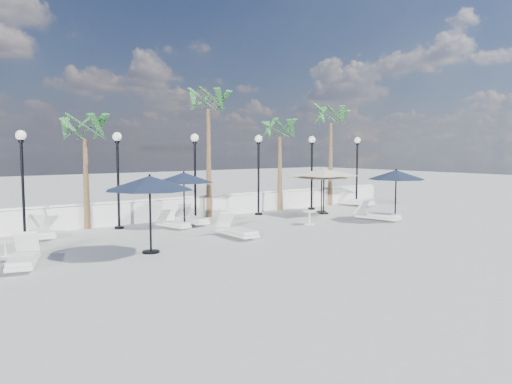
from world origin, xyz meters
TOP-DOWN VIEW (x-y plane):
  - ground at (0.00, 0.00)m, footprint 100.00×100.00m
  - balustrade at (0.00, 7.50)m, footprint 26.00×0.30m
  - lamppost_1 at (-7.00, 6.50)m, footprint 0.36×0.36m
  - lamppost_2 at (-3.50, 6.50)m, footprint 0.36×0.36m
  - lamppost_3 at (0.00, 6.50)m, footprint 0.36×0.36m
  - lamppost_4 at (3.50, 6.50)m, footprint 0.36×0.36m
  - lamppost_5 at (7.00, 6.50)m, footprint 0.36×0.36m
  - lamppost_6 at (10.50, 6.50)m, footprint 0.36×0.36m
  - palm_1 at (-4.50, 7.30)m, footprint 2.60×2.60m
  - palm_2 at (1.20, 7.30)m, footprint 2.60×2.60m
  - palm_3 at (5.50, 7.30)m, footprint 2.60×2.60m
  - palm_4 at (9.20, 7.30)m, footprint 2.60×2.60m
  - lounger_0 at (-8.04, 1.84)m, footprint 1.28×2.13m
  - lounger_1 at (-6.54, 6.22)m, footprint 0.70×1.96m
  - lounger_3 at (-0.61, 5.79)m, footprint 0.67×1.96m
  - lounger_4 at (-0.85, 2.11)m, footprint 0.70×2.02m
  - lounger_5 at (-1.73, 5.31)m, footprint 0.86×1.71m
  - lounger_6 at (10.12, 6.22)m, footprint 1.11×2.15m
  - lounger_7 at (6.52, 1.74)m, footprint 1.09×2.10m
  - side_table_1 at (-8.15, 3.70)m, footprint 0.47×0.47m
  - side_table_2 at (3.38, 2.79)m, footprint 0.59×0.59m
  - parasol_navy_left at (-4.49, 1.50)m, footprint 2.75×2.75m
  - parasol_navy_mid at (-0.99, 5.72)m, footprint 2.52×2.52m
  - parasol_navy_right at (7.39, 1.46)m, footprint 2.55×2.55m
  - parasol_cream_sq_a at (6.28, 4.88)m, footprint 4.83×4.83m
  - parasol_cream_sq_b at (6.66, 5.41)m, footprint 4.36×4.36m

SIDE VIEW (x-z plane):
  - ground at x=0.00m, z-range 0.00..0.00m
  - lounger_5 at x=-1.73m, z-range -0.10..0.51m
  - lounger_1 at x=-6.54m, z-range -0.12..0.61m
  - lounger_3 at x=-0.61m, z-range -0.12..0.61m
  - lounger_7 at x=6.52m, z-range -0.12..0.63m
  - lounger_4 at x=-0.85m, z-range -0.12..0.63m
  - lounger_0 at x=-8.04m, z-range -0.13..0.64m
  - lounger_6 at x=10.12m, z-range -0.13..0.64m
  - side_table_1 at x=-8.15m, z-range 0.05..0.50m
  - side_table_2 at x=3.38m, z-range 0.06..0.63m
  - balustrade at x=0.00m, z-range -0.04..0.97m
  - parasol_navy_mid at x=-0.99m, z-range 0.86..3.12m
  - parasol_navy_right at x=7.39m, z-range 0.87..3.15m
  - parasol_cream_sq_b at x=6.66m, z-range 0.93..3.11m
  - parasol_navy_left at x=-4.49m, z-range 0.92..3.35m
  - parasol_cream_sq_a at x=6.28m, z-range 1.01..3.38m
  - lamppost_1 at x=-7.00m, z-range 0.57..4.41m
  - lamppost_2 at x=-3.50m, z-range 0.57..4.41m
  - lamppost_3 at x=0.00m, z-range 0.57..4.41m
  - lamppost_4 at x=3.50m, z-range 0.57..4.41m
  - lamppost_5 at x=7.00m, z-range 0.57..4.41m
  - lamppost_6 at x=10.50m, z-range 0.57..4.41m
  - palm_1 at x=-4.50m, z-range 1.40..6.10m
  - palm_3 at x=5.50m, z-range 1.50..6.40m
  - palm_4 at x=9.20m, z-range 1.88..7.58m
  - palm_2 at x=1.20m, z-range 2.07..8.17m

